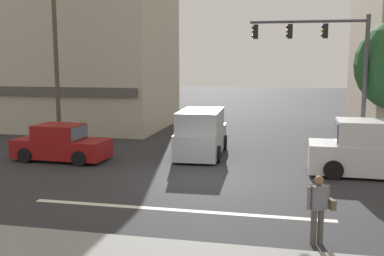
% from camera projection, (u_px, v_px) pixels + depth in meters
% --- Properties ---
extents(ground_plane, '(120.00, 120.00, 0.00)m').
position_uv_depth(ground_plane, '(200.00, 179.00, 16.48)').
color(ground_plane, '#2B2B2D').
extents(lane_marking_stripe, '(9.00, 0.24, 0.01)m').
position_uv_depth(lane_marking_stripe, '(177.00, 210.00, 13.10)').
color(lane_marking_stripe, silver).
rests_on(lane_marking_stripe, ground).
extents(building_left_block, '(11.88, 8.66, 9.76)m').
position_uv_depth(building_left_block, '(76.00, 52.00, 29.45)').
color(building_left_block, '#B7AD99').
rests_on(building_left_block, ground).
extents(utility_pole_near_left, '(1.40, 0.22, 8.78)m').
position_uv_depth(utility_pole_near_left, '(56.00, 56.00, 22.82)').
color(utility_pole_near_left, brown).
rests_on(utility_pole_near_left, ground).
extents(traffic_light_mast, '(4.89, 0.34, 6.20)m').
position_uv_depth(traffic_light_mast, '(333.00, 61.00, 18.81)').
color(traffic_light_mast, '#47474C').
rests_on(traffic_light_mast, ground).
extents(van_crossing_center, '(2.17, 4.67, 2.11)m').
position_uv_depth(van_crossing_center, '(201.00, 134.00, 20.58)').
color(van_crossing_center, '#999EA3').
rests_on(van_crossing_center, ground).
extents(sedan_parked_curbside, '(4.17, 2.01, 1.58)m').
position_uv_depth(sedan_parked_curbside, '(61.00, 144.00, 19.60)').
color(sedan_parked_curbside, maroon).
rests_on(sedan_parked_curbside, ground).
extents(van_crossing_rightbound, '(4.64, 2.12, 2.11)m').
position_uv_depth(van_crossing_rightbound, '(375.00, 150.00, 16.86)').
color(van_crossing_rightbound, silver).
rests_on(van_crossing_rightbound, ground).
extents(pedestrian_foreground_with_bag, '(0.68, 0.42, 1.67)m').
position_uv_depth(pedestrian_foreground_with_bag, '(319.00, 206.00, 10.53)').
color(pedestrian_foreground_with_bag, '#4C4742').
rests_on(pedestrian_foreground_with_bag, ground).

